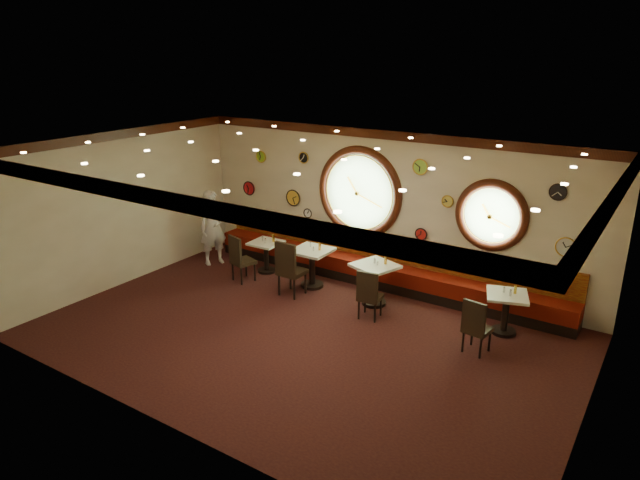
# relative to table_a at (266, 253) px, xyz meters

# --- Properties ---
(floor) EXTENTS (9.00, 6.00, 0.00)m
(floor) POSITION_rel_table_a_xyz_m (2.37, -2.00, -0.44)
(floor) COLOR black
(floor) RESTS_ON ground
(ceiling) EXTENTS (9.00, 6.00, 0.02)m
(ceiling) POSITION_rel_table_a_xyz_m (2.37, -2.00, 2.76)
(ceiling) COLOR #BE8235
(ceiling) RESTS_ON wall_back
(wall_back) EXTENTS (9.00, 0.02, 3.20)m
(wall_back) POSITION_rel_table_a_xyz_m (2.37, 1.00, 1.16)
(wall_back) COLOR beige
(wall_back) RESTS_ON floor
(wall_front) EXTENTS (9.00, 0.02, 3.20)m
(wall_front) POSITION_rel_table_a_xyz_m (2.37, -5.00, 1.16)
(wall_front) COLOR beige
(wall_front) RESTS_ON floor
(wall_left) EXTENTS (0.02, 6.00, 3.20)m
(wall_left) POSITION_rel_table_a_xyz_m (-2.13, -2.00, 1.16)
(wall_left) COLOR beige
(wall_left) RESTS_ON floor
(wall_right) EXTENTS (0.02, 6.00, 3.20)m
(wall_right) POSITION_rel_table_a_xyz_m (6.87, -2.00, 1.16)
(wall_right) COLOR beige
(wall_right) RESTS_ON floor
(molding_back) EXTENTS (9.00, 0.10, 0.18)m
(molding_back) POSITION_rel_table_a_xyz_m (2.37, 0.95, 2.67)
(molding_back) COLOR #341309
(molding_back) RESTS_ON wall_back
(molding_front) EXTENTS (9.00, 0.10, 0.18)m
(molding_front) POSITION_rel_table_a_xyz_m (2.37, -4.95, 2.67)
(molding_front) COLOR #341309
(molding_front) RESTS_ON wall_back
(molding_left) EXTENTS (0.10, 6.00, 0.18)m
(molding_left) POSITION_rel_table_a_xyz_m (-2.08, -2.00, 2.67)
(molding_left) COLOR #341309
(molding_left) RESTS_ON wall_back
(molding_right) EXTENTS (0.10, 6.00, 0.18)m
(molding_right) POSITION_rel_table_a_xyz_m (6.82, -2.00, 2.67)
(molding_right) COLOR #341309
(molding_right) RESTS_ON wall_back
(banquette_base) EXTENTS (8.00, 0.55, 0.20)m
(banquette_base) POSITION_rel_table_a_xyz_m (2.37, 0.72, -0.34)
(banquette_base) COLOR black
(banquette_base) RESTS_ON floor
(banquette_seat) EXTENTS (8.00, 0.55, 0.30)m
(banquette_seat) POSITION_rel_table_a_xyz_m (2.37, 0.72, -0.09)
(banquette_seat) COLOR #570E07
(banquette_seat) RESTS_ON banquette_base
(banquette_back) EXTENTS (8.00, 0.10, 0.55)m
(banquette_back) POSITION_rel_table_a_xyz_m (2.37, 0.94, 0.31)
(banquette_back) COLOR #5B0D07
(banquette_back) RESTS_ON wall_back
(porthole_left_glass) EXTENTS (1.66, 0.02, 1.66)m
(porthole_left_glass) POSITION_rel_table_a_xyz_m (1.77, 0.99, 1.41)
(porthole_left_glass) COLOR #87B76E
(porthole_left_glass) RESTS_ON wall_back
(porthole_left_frame) EXTENTS (1.98, 0.18, 1.98)m
(porthole_left_frame) POSITION_rel_table_a_xyz_m (1.77, 0.98, 1.41)
(porthole_left_frame) COLOR #341309
(porthole_left_frame) RESTS_ON wall_back
(porthole_left_ring) EXTENTS (1.61, 0.03, 1.61)m
(porthole_left_ring) POSITION_rel_table_a_xyz_m (1.77, 0.95, 1.41)
(porthole_left_ring) COLOR gold
(porthole_left_ring) RESTS_ON wall_back
(porthole_right_glass) EXTENTS (1.10, 0.02, 1.10)m
(porthole_right_glass) POSITION_rel_table_a_xyz_m (4.57, 0.99, 1.36)
(porthole_right_glass) COLOR #87B76E
(porthole_right_glass) RESTS_ON wall_back
(porthole_right_frame) EXTENTS (1.38, 0.18, 1.38)m
(porthole_right_frame) POSITION_rel_table_a_xyz_m (4.57, 0.98, 1.36)
(porthole_right_frame) COLOR #341309
(porthole_right_frame) RESTS_ON wall_back
(porthole_right_ring) EXTENTS (1.09, 0.03, 1.09)m
(porthole_right_ring) POSITION_rel_table_a_xyz_m (4.57, 0.95, 1.36)
(porthole_right_ring) COLOR gold
(porthole_right_ring) RESTS_ON wall_back
(wall_clock_0) EXTENTS (0.30, 0.03, 0.30)m
(wall_clock_0) POSITION_rel_table_a_xyz_m (3.12, 0.96, 2.11)
(wall_clock_0) COLOR #9CD643
(wall_clock_0) RESTS_ON wall_back
(wall_clock_1) EXTENTS (0.28, 0.03, 0.28)m
(wall_clock_1) POSITION_rel_table_a_xyz_m (5.67, 0.96, 1.96)
(wall_clock_1) COLOR black
(wall_clock_1) RESTS_ON wall_back
(wall_clock_2) EXTENTS (0.34, 0.03, 0.34)m
(wall_clock_2) POSITION_rel_table_a_xyz_m (5.92, 0.96, 1.01)
(wall_clock_2) COLOR silver
(wall_clock_2) RESTS_ON wall_back
(wall_clock_3) EXTENTS (0.20, 0.03, 0.20)m
(wall_clock_3) POSITION_rel_table_a_xyz_m (0.47, 0.96, 0.76)
(wall_clock_3) COLOR white
(wall_clock_3) RESTS_ON wall_back
(wall_clock_4) EXTENTS (0.32, 0.03, 0.32)m
(wall_clock_4) POSITION_rel_table_a_xyz_m (-1.23, 0.96, 1.11)
(wall_clock_4) COLOR red
(wall_clock_4) RESTS_ON wall_back
(wall_clock_5) EXTENTS (0.26, 0.03, 0.26)m
(wall_clock_5) POSITION_rel_table_a_xyz_m (-0.83, 0.96, 1.91)
(wall_clock_5) COLOR #97D42A
(wall_clock_5) RESTS_ON wall_back
(wall_clock_6) EXTENTS (0.24, 0.03, 0.24)m
(wall_clock_6) POSITION_rel_table_a_xyz_m (3.22, 0.96, 0.76)
(wall_clock_6) COLOR red
(wall_clock_6) RESTS_ON wall_back
(wall_clock_7) EXTENTS (0.22, 0.03, 0.22)m
(wall_clock_7) POSITION_rel_table_a_xyz_m (3.72, 0.96, 1.51)
(wall_clock_7) COLOR gold
(wall_clock_7) RESTS_ON wall_back
(wall_clock_8) EXTENTS (0.24, 0.03, 0.24)m
(wall_clock_8) POSITION_rel_table_a_xyz_m (0.37, 0.96, 2.01)
(wall_clock_8) COLOR black
(wall_clock_8) RESTS_ON wall_back
(wall_clock_9) EXTENTS (0.36, 0.03, 0.36)m
(wall_clock_9) POSITION_rel_table_a_xyz_m (0.07, 0.96, 1.06)
(wall_clock_9) COLOR gold
(wall_clock_9) RESTS_ON wall_back
(table_a) EXTENTS (0.66, 0.66, 0.70)m
(table_a) POSITION_rel_table_a_xyz_m (0.00, 0.00, 0.00)
(table_a) COLOR black
(table_a) RESTS_ON floor
(table_b) EXTENTS (0.76, 0.76, 0.82)m
(table_b) POSITION_rel_table_a_xyz_m (1.30, -0.12, 0.07)
(table_b) COLOR black
(table_b) RESTS_ON floor
(table_c) EXTENTS (0.95, 0.95, 0.82)m
(table_c) POSITION_rel_table_a_xyz_m (2.79, -0.18, 0.08)
(table_c) COLOR black
(table_c) RESTS_ON floor
(table_d) EXTENTS (0.86, 0.86, 0.74)m
(table_d) POSITION_rel_table_a_xyz_m (5.25, 0.02, 0.03)
(table_d) COLOR black
(table_d) RESTS_ON floor
(chair_a) EXTENTS (0.53, 0.53, 0.63)m
(chair_a) POSITION_rel_table_a_xyz_m (-0.12, -0.75, 0.14)
(chair_a) COLOR black
(chair_a) RESTS_ON floor
(chair_b) EXTENTS (0.49, 0.49, 0.71)m
(chair_b) POSITION_rel_table_a_xyz_m (1.19, -0.77, 0.22)
(chair_b) COLOR black
(chair_b) RESTS_ON floor
(chair_c) EXTENTS (0.45, 0.45, 0.59)m
(chair_c) POSITION_rel_table_a_xyz_m (3.01, -0.81, 0.10)
(chair_c) COLOR black
(chair_c) RESTS_ON floor
(chair_d) EXTENTS (0.45, 0.45, 0.59)m
(chair_d) POSITION_rel_table_a_xyz_m (5.04, -0.96, 0.10)
(chair_d) COLOR black
(chair_d) RESTS_ON floor
(condiment_a_salt) EXTENTS (0.04, 0.04, 0.10)m
(condiment_a_salt) POSITION_rel_table_a_xyz_m (-0.09, 0.01, 0.31)
(condiment_a_salt) COLOR silver
(condiment_a_salt) RESTS_ON table_a
(condiment_b_salt) EXTENTS (0.03, 0.03, 0.09)m
(condiment_b_salt) POSITION_rel_table_a_xyz_m (1.19, -0.01, 0.43)
(condiment_b_salt) COLOR silver
(condiment_b_salt) RESTS_ON table_b
(condiment_c_salt) EXTENTS (0.04, 0.04, 0.11)m
(condiment_c_salt) POSITION_rel_table_a_xyz_m (2.75, -0.12, 0.43)
(condiment_c_salt) COLOR silver
(condiment_c_salt) RESTS_ON table_c
(condiment_d_salt) EXTENTS (0.03, 0.03, 0.10)m
(condiment_d_salt) POSITION_rel_table_a_xyz_m (5.18, 0.05, 0.35)
(condiment_d_salt) COLOR silver
(condiment_d_salt) RESTS_ON table_d
(condiment_a_pepper) EXTENTS (0.04, 0.04, 0.11)m
(condiment_a_pepper) POSITION_rel_table_a_xyz_m (0.05, -0.07, 0.32)
(condiment_a_pepper) COLOR silver
(condiment_a_pepper) RESTS_ON table_a
(condiment_b_pepper) EXTENTS (0.03, 0.03, 0.09)m
(condiment_b_pepper) POSITION_rel_table_a_xyz_m (1.38, -0.19, 0.42)
(condiment_b_pepper) COLOR silver
(condiment_b_pepper) RESTS_ON table_b
(condiment_c_pepper) EXTENTS (0.03, 0.03, 0.09)m
(condiment_c_pepper) POSITION_rel_table_a_xyz_m (2.84, -0.18, 0.42)
(condiment_c_pepper) COLOR silver
(condiment_c_pepper) RESTS_ON table_c
(condiment_d_pepper) EXTENTS (0.04, 0.04, 0.11)m
(condiment_d_pepper) POSITION_rel_table_a_xyz_m (5.31, -0.04, 0.36)
(condiment_d_pepper) COLOR silver
(condiment_d_pepper) RESTS_ON table_d
(condiment_a_bottle) EXTENTS (0.05, 0.05, 0.17)m
(condiment_a_bottle) POSITION_rel_table_a_xyz_m (0.14, 0.09, 0.35)
(condiment_a_bottle) COLOR gold
(condiment_a_bottle) RESTS_ON table_a
(condiment_b_bottle) EXTENTS (0.05, 0.05, 0.18)m
(condiment_b_bottle) POSITION_rel_table_a_xyz_m (1.46, -0.07, 0.47)
(condiment_b_bottle) COLOR gold
(condiment_b_bottle) RESTS_ON table_b
(condiment_c_bottle) EXTENTS (0.05, 0.05, 0.18)m
(condiment_c_bottle) POSITION_rel_table_a_xyz_m (2.94, -0.04, 0.47)
(condiment_c_bottle) COLOR gold
(condiment_c_bottle) RESTS_ON table_c
(condiment_d_bottle) EXTENTS (0.05, 0.05, 0.15)m
(condiment_d_bottle) POSITION_rel_table_a_xyz_m (5.35, 0.11, 0.38)
(condiment_d_bottle) COLOR gold
(condiment_d_bottle) RESTS_ON table_d
(waiter) EXTENTS (0.64, 0.74, 1.72)m
(waiter) POSITION_rel_table_a_xyz_m (-1.34, -0.23, 0.42)
(waiter) COLOR silver
(waiter) RESTS_ON floor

